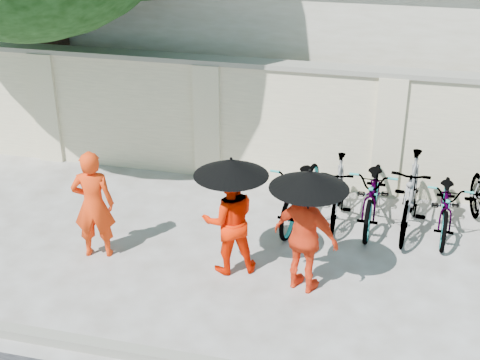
# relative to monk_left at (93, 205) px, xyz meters

# --- Properties ---
(ground) EXTENTS (80.00, 80.00, 0.00)m
(ground) POSITION_rel_monk_left_xyz_m (1.77, -0.21, -0.78)
(ground) COLOR #B5B5B5
(kerb) EXTENTS (40.00, 0.16, 0.12)m
(kerb) POSITION_rel_monk_left_xyz_m (1.77, -1.91, -0.72)
(kerb) COLOR gray
(kerb) RESTS_ON ground
(compound_wall) EXTENTS (20.00, 0.30, 2.00)m
(compound_wall) POSITION_rel_monk_left_xyz_m (2.77, 2.99, 0.22)
(compound_wall) COLOR beige
(compound_wall) RESTS_ON ground
(building_behind) EXTENTS (14.00, 6.00, 3.20)m
(building_behind) POSITION_rel_monk_left_xyz_m (3.77, 6.79, 0.82)
(building_behind) COLOR silver
(building_behind) RESTS_ON ground
(monk_left) EXTENTS (0.64, 0.51, 1.56)m
(monk_left) POSITION_rel_monk_left_xyz_m (0.00, 0.00, 0.00)
(monk_left) COLOR #F5360B
(monk_left) RESTS_ON ground
(monk_center) EXTENTS (0.89, 0.81, 1.49)m
(monk_center) POSITION_rel_monk_left_xyz_m (1.89, 0.08, -0.04)
(monk_center) COLOR #FF2100
(monk_center) RESTS_ON ground
(parasol_center) EXTENTS (0.95, 0.95, 0.81)m
(parasol_center) POSITION_rel_monk_left_xyz_m (1.94, 0.00, 0.77)
(parasol_center) COLOR black
(parasol_center) RESTS_ON ground
(monk_right) EXTENTS (0.96, 0.65, 1.51)m
(monk_right) POSITION_rel_monk_left_xyz_m (2.93, -0.13, -0.03)
(monk_right) COLOR #F53E16
(monk_right) RESTS_ON ground
(parasol_right) EXTENTS (0.96, 0.96, 0.84)m
(parasol_right) POSITION_rel_monk_left_xyz_m (2.95, -0.21, 0.81)
(parasol_right) COLOR black
(parasol_right) RESTS_ON ground
(bike_0) EXTENTS (0.91, 1.99, 1.01)m
(bike_0) POSITION_rel_monk_left_xyz_m (2.59, 1.69, -0.27)
(bike_0) COLOR gray
(bike_0) RESTS_ON ground
(bike_1) EXTENTS (0.49, 1.65, 0.99)m
(bike_1) POSITION_rel_monk_left_xyz_m (3.12, 1.81, -0.29)
(bike_1) COLOR gray
(bike_1) RESTS_ON ground
(bike_2) EXTENTS (0.73, 1.95, 1.02)m
(bike_2) POSITION_rel_monk_left_xyz_m (3.65, 1.89, -0.27)
(bike_2) COLOR gray
(bike_2) RESTS_ON ground
(bike_3) EXTENTS (0.72, 1.94, 1.14)m
(bike_3) POSITION_rel_monk_left_xyz_m (4.19, 1.80, -0.21)
(bike_3) COLOR gray
(bike_3) RESTS_ON ground
(bike_4) EXTENTS (0.69, 1.79, 0.93)m
(bike_4) POSITION_rel_monk_left_xyz_m (4.72, 1.85, -0.32)
(bike_4) COLOR gray
(bike_4) RESTS_ON ground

